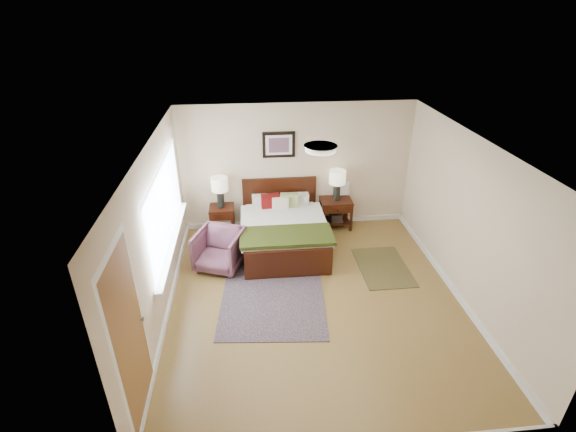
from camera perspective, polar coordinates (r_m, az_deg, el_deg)
The scene contains 18 objects.
floor at distance 6.67m, azimuth 3.69°, elevation -11.27°, with size 5.00×5.00×0.00m, color brown.
back_wall at distance 8.20m, azimuth 1.21°, elevation 6.73°, with size 4.50×0.04×2.50m, color beige.
front_wall at distance 4.03m, azimuth 10.15°, elevation -19.60°, with size 4.50×0.04×2.50m, color beige.
left_wall at distance 6.03m, azimuth -17.57°, elevation -2.86°, with size 0.04×5.00×2.50m, color beige.
right_wall at distance 6.69m, azimuth 23.42°, elevation -0.79°, with size 0.04×5.00×2.50m, color beige.
ceiling at distance 5.45m, azimuth 4.49°, elevation 9.61°, with size 4.50×5.00×0.02m, color white.
window at distance 6.57m, azimuth -16.22°, elevation 1.20°, with size 0.11×2.72×1.32m.
door at distance 4.76m, azimuth -20.75°, elevation -15.45°, with size 0.06×1.00×2.18m.
ceil_fixture at distance 5.46m, azimuth 4.47°, elevation 9.26°, with size 0.44×0.44×0.08m.
bed at distance 7.65m, azimuth -0.63°, elevation -1.31°, with size 1.59×1.91×1.03m.
wall_art at distance 7.98m, azimuth -1.27°, elevation 9.71°, with size 0.62×0.05×0.50m.
nightstand_left at distance 8.27m, azimuth -9.05°, elevation 0.44°, with size 0.48×0.43×0.57m.
nightstand_right at distance 8.46m, azimuth 6.54°, elevation 0.72°, with size 0.62×0.46×0.61m.
lamp_left at distance 8.05m, azimuth -9.33°, elevation 3.94°, with size 0.32×0.32×0.61m.
lamp_right at distance 8.20m, azimuth 6.76°, elevation 4.91°, with size 0.32×0.32×0.61m.
armchair at distance 7.27m, azimuth -9.37°, elevation -4.57°, with size 0.74×0.76×0.69m, color brown.
rug_persian at distance 6.80m, azimuth -2.05°, elevation -10.22°, with size 1.59×2.25×0.01m, color #0B103B.
rug_navy at distance 7.53m, azimuth 12.85°, elevation -6.80°, with size 0.84×1.26×0.01m, color black.
Camera 1 is at (-0.93, -5.10, 4.19)m, focal length 26.00 mm.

